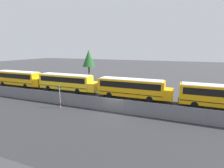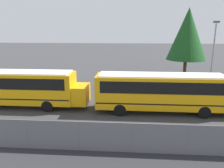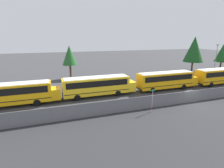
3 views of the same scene
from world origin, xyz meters
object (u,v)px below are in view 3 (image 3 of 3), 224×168
school_bus_2 (98,85)px  tree_2 (70,55)px  street_sign (152,100)px  tree_3 (194,49)px  school_bus_1 (13,93)px  tree_1 (222,53)px  school_bus_4 (221,75)px  light_pole (216,59)px  school_bus_3 (166,79)px

school_bus_2 → tree_2: tree_2 is taller
street_sign → tree_3: bearing=39.0°
school_bus_1 → tree_1: size_ratio=1.60×
tree_1 → tree_3: tree_3 is taller
tree_1 → school_bus_4: bearing=-140.1°
tree_3 → light_pole: bearing=-77.7°
school_bus_3 → school_bus_4: 12.76m
school_bus_3 → tree_2: size_ratio=1.58×
school_bus_2 → light_pole: bearing=11.2°
school_bus_2 → tree_3: tree_3 is taller
tree_2 → tree_3: bearing=-2.4°
tree_2 → school_bus_4: bearing=-27.0°
street_sign → school_bus_1: bearing=154.7°
school_bus_2 → school_bus_3: (12.90, -0.29, 0.00)m
street_sign → light_pole: 30.82m
light_pole → tree_3: bearing=102.3°
tree_1 → school_bus_1: bearing=-167.1°
school_bus_3 → street_sign: 11.34m
school_bus_3 → light_pole: 20.27m
school_bus_4 → tree_1: (15.08, 12.60, 3.01)m
school_bus_2 → street_sign: size_ratio=3.93×
tree_3 → school_bus_3: bearing=-144.4°
street_sign → tree_3: (25.63, 20.78, 4.54)m
school_bus_4 → school_bus_1: bearing=179.3°
school_bus_3 → tree_3: 22.18m
school_bus_1 → tree_3: tree_3 is taller
school_bus_3 → tree_2: bearing=138.2°
tree_1 → school_bus_3: bearing=-156.4°
street_sign → tree_2: tree_2 is taller
tree_1 → tree_2: 43.69m
school_bus_4 → tree_2: 32.25m
school_bus_1 → tree_2: tree_2 is taller
school_bus_4 → street_sign: school_bus_4 is taller
street_sign → tree_1: size_ratio=0.41×
light_pole → tree_1: (8.81, 5.55, 0.71)m
school_bus_1 → light_pole: (44.17, 6.55, 2.30)m
school_bus_3 → street_sign: school_bus_3 is taller
school_bus_2 → tree_3: (30.59, 12.40, 4.24)m
school_bus_2 → tree_2: size_ratio=1.58×
tree_1 → tree_2: size_ratio=0.98×
school_bus_4 → tree_3: bearing=69.4°
school_bus_1 → light_pole: bearing=8.4°
school_bus_4 → tree_2: size_ratio=1.58×
school_bus_1 → school_bus_2: bearing=1.1°
school_bus_1 → street_sign: school_bus_1 is taller
school_bus_1 → tree_1: bearing=12.9°
school_bus_4 → tree_1: bearing=39.9°
school_bus_3 → school_bus_4: (12.75, -0.44, 0.00)m
school_bus_3 → school_bus_4: size_ratio=1.00×
school_bus_1 → tree_2: bearing=56.4°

